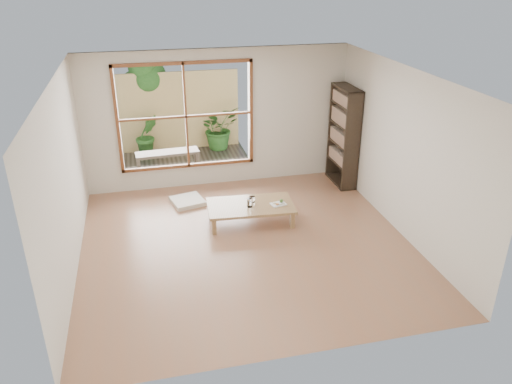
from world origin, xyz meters
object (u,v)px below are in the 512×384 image
bookshelf (344,137)px  food_tray (279,203)px  low_table (250,207)px  garden_bench (167,154)px

bookshelf → food_tray: size_ratio=6.89×
bookshelf → low_table: bearing=-150.4°
low_table → food_tray: bearing=-7.5°
food_tray → garden_bench: (-1.65, 2.65, 0.04)m
low_table → garden_bench: bearing=118.7°
bookshelf → food_tray: bookshelf is taller
bookshelf → garden_bench: bookshelf is taller
bookshelf → food_tray: (-1.63, -1.29, -0.62)m
low_table → food_tray: food_tray is taller
bookshelf → garden_bench: size_ratio=1.45×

